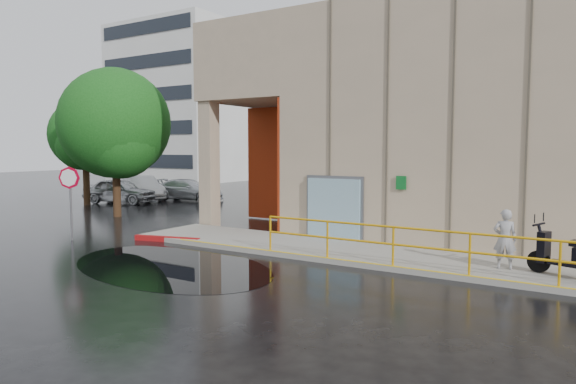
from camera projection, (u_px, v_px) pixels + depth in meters
name	position (u px, v px, depth m)	size (l,w,h in m)	color
ground	(215.00, 280.00, 12.29)	(120.00, 120.00, 0.00)	black
sidewalk	(435.00, 262.00, 14.00)	(20.00, 3.00, 0.15)	#99958B
building	(519.00, 119.00, 18.56)	(20.00, 10.17, 8.00)	tan
guardrail	(430.00, 249.00, 12.67)	(9.56, 0.06, 1.03)	#DB9C0B
distant_building	(178.00, 104.00, 50.05)	(12.00, 8.08, 15.00)	silver
person	(505.00, 239.00, 12.77)	(0.55, 0.36, 1.51)	#98989C
scooter	(570.00, 243.00, 11.88)	(1.91, 1.14, 1.44)	black
stop_sign	(70.00, 187.00, 17.51)	(0.71, 0.35, 2.54)	slate
red_curb	(167.00, 239.00, 17.38)	(2.40, 0.18, 0.18)	#9F1011
puddle	(170.00, 266.00, 13.84)	(6.80, 4.18, 0.01)	black
car_a	(120.00, 191.00, 29.59)	(1.70, 4.23, 1.44)	#B5B8BC
car_b	(142.00, 188.00, 31.35)	(1.56, 4.48, 1.48)	white
car_c	(188.00, 190.00, 31.23)	(1.80, 4.42, 1.28)	silver
tree_near	(116.00, 128.00, 23.34)	(5.03, 5.03, 6.82)	#301D10
tree_far	(84.00, 137.00, 28.12)	(3.86, 3.91, 5.85)	#301D10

